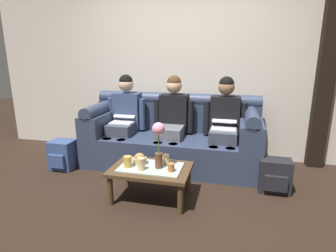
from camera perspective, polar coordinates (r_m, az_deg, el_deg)
ground_plane at (r=2.93m, az=-4.48°, el=-16.11°), size 14.00×14.00×0.00m
back_wall_patterned at (r=4.16m, az=2.65°, el=13.99°), size 6.00×0.12×2.90m
timber_pillar at (r=4.11m, az=30.14°, el=12.09°), size 0.20×0.20×2.90m
couch at (r=3.81m, az=0.90°, el=-2.54°), size 2.33×0.88×0.96m
person_left at (r=3.94m, az=-8.97°, el=2.21°), size 0.56×0.67×1.22m
person_middle at (r=3.74m, az=0.91°, el=1.70°), size 0.56×0.67×1.22m
person_right at (r=3.65m, az=11.59°, el=1.07°), size 0.56×0.67×1.22m
coffee_table at (r=2.93m, az=-3.57°, el=-9.38°), size 0.82×0.56×0.36m
flower_vase at (r=2.77m, az=-1.97°, el=-2.73°), size 0.13×0.13×0.48m
snack_bowl at (r=2.98m, az=-5.86°, el=-6.90°), size 0.15×0.15×0.12m
cup_near_left at (r=2.78m, az=0.62°, el=-8.56°), size 0.07×0.07×0.08m
cup_near_right at (r=2.94m, az=-0.44°, el=-6.90°), size 0.07×0.07×0.11m
cup_far_center at (r=2.90m, az=-8.35°, el=-7.30°), size 0.08×0.08×0.12m
cup_far_left at (r=2.82m, az=-5.58°, el=-7.82°), size 0.07×0.07×0.12m
backpack_left at (r=3.96m, az=-20.93°, el=-5.60°), size 0.31×0.31×0.39m
backpack_right at (r=3.33m, az=21.21°, el=-9.60°), size 0.34×0.27×0.37m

